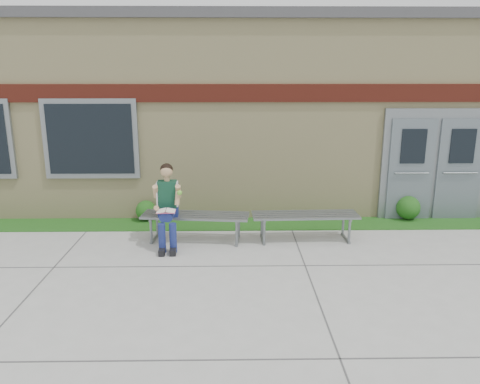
{
  "coord_description": "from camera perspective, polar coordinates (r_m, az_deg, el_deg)",
  "views": [
    {
      "loc": [
        -0.16,
        -6.42,
        3.02
      ],
      "look_at": [
        -0.02,
        1.7,
        0.91
      ],
      "focal_mm": 35.0,
      "sensor_mm": 36.0,
      "label": 1
    }
  ],
  "objects": [
    {
      "name": "bench_right",
      "position": [
        8.63,
        7.93,
        -3.39
      ],
      "size": [
        1.94,
        0.59,
        0.5
      ],
      "rotation": [
        0.0,
        0.0,
        0.03
      ],
      "color": "slate",
      "rests_on": "ground"
    },
    {
      "name": "girl",
      "position": [
        8.29,
        -8.85,
        -1.44
      ],
      "size": [
        0.53,
        0.86,
        1.46
      ],
      "rotation": [
        0.0,
        0.0,
        0.04
      ],
      "color": "navy",
      "rests_on": "ground"
    },
    {
      "name": "shrub_mid",
      "position": [
        9.85,
        -11.39,
        -2.23
      ],
      "size": [
        0.42,
        0.42,
        0.42
      ],
      "primitive_type": "sphere",
      "color": "#204512",
      "rests_on": "grass_strip"
    },
    {
      "name": "school_building",
      "position": [
        12.45,
        -0.22,
        10.3
      ],
      "size": [
        16.2,
        6.22,
        4.2
      ],
      "color": "beige",
      "rests_on": "ground"
    },
    {
      "name": "ground",
      "position": [
        7.1,
        0.43,
        -10.65
      ],
      "size": [
        80.0,
        80.0,
        0.0
      ],
      "primitive_type": "plane",
      "color": "#9E9E99",
      "rests_on": "ground"
    },
    {
      "name": "shrub_east",
      "position": [
        10.34,
        19.81,
        -1.8
      ],
      "size": [
        0.49,
        0.49,
        0.49
      ],
      "primitive_type": "sphere",
      "color": "#204512",
      "rests_on": "grass_strip"
    },
    {
      "name": "bench_left",
      "position": [
        8.55,
        -5.45,
        -3.47
      ],
      "size": [
        1.98,
        0.73,
        0.5
      ],
      "rotation": [
        0.0,
        0.0,
        -0.1
      ],
      "color": "slate",
      "rests_on": "ground"
    },
    {
      "name": "grass_strip",
      "position": [
        9.51,
        0.06,
        -3.92
      ],
      "size": [
        16.0,
        0.8,
        0.02
      ],
      "primitive_type": "cube",
      "color": "#204512",
      "rests_on": "ground"
    }
  ]
}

